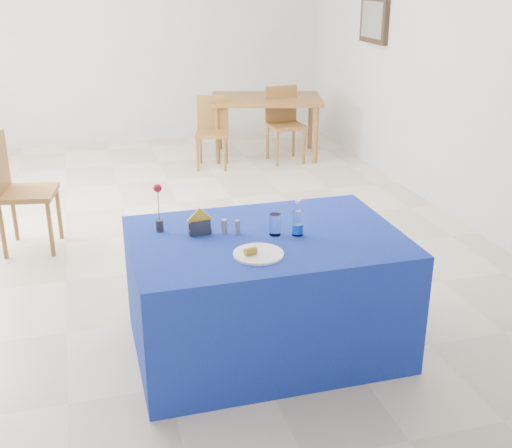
# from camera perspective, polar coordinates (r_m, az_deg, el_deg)

# --- Properties ---
(floor) EXTENTS (7.00, 7.00, 0.00)m
(floor) POSITION_cam_1_polar(r_m,az_deg,el_deg) (5.93, -5.75, -0.52)
(floor) COLOR beige
(floor) RESTS_ON ground
(room_shell) EXTENTS (7.00, 7.00, 7.00)m
(room_shell) POSITION_cam_1_polar(r_m,az_deg,el_deg) (5.52, -6.45, 16.55)
(room_shell) COLOR silver
(room_shell) RESTS_ON ground
(picture_frame) EXTENTS (0.06, 0.64, 0.52)m
(picture_frame) POSITION_cam_1_polar(r_m,az_deg,el_deg) (7.80, 10.48, 17.43)
(picture_frame) COLOR black
(picture_frame) RESTS_ON room_shell
(picture_art) EXTENTS (0.02, 0.52, 0.40)m
(picture_art) POSITION_cam_1_polar(r_m,az_deg,el_deg) (7.79, 10.31, 17.44)
(picture_art) COLOR #998C66
(picture_art) RESTS_ON room_shell
(plate) EXTENTS (0.28, 0.28, 0.01)m
(plate) POSITION_cam_1_polar(r_m,az_deg,el_deg) (3.53, 0.21, -2.68)
(plate) COLOR white
(plate) RESTS_ON blue_table
(drinking_glass) EXTENTS (0.07, 0.07, 0.13)m
(drinking_glass) POSITION_cam_1_polar(r_m,az_deg,el_deg) (3.78, 1.70, -0.05)
(drinking_glass) COLOR silver
(drinking_glass) RESTS_ON blue_table
(salt_shaker) EXTENTS (0.03, 0.03, 0.08)m
(salt_shaker) POSITION_cam_1_polar(r_m,az_deg,el_deg) (3.82, -2.83, -0.20)
(salt_shaker) COLOR slate
(salt_shaker) RESTS_ON blue_table
(pepper_shaker) EXTENTS (0.03, 0.03, 0.08)m
(pepper_shaker) POSITION_cam_1_polar(r_m,az_deg,el_deg) (3.81, -1.65, -0.26)
(pepper_shaker) COLOR slate
(pepper_shaker) RESTS_ON blue_table
(blue_table) EXTENTS (1.60, 1.10, 0.76)m
(blue_table) POSITION_cam_1_polar(r_m,az_deg,el_deg) (3.96, 0.87, -6.10)
(blue_table) COLOR navy
(blue_table) RESTS_ON floor
(water_bottle) EXTENTS (0.07, 0.07, 0.21)m
(water_bottle) POSITION_cam_1_polar(r_m,az_deg,el_deg) (3.79, 3.71, 0.05)
(water_bottle) COLOR white
(water_bottle) RESTS_ON blue_table
(napkin_holder) EXTENTS (0.15, 0.06, 0.17)m
(napkin_holder) POSITION_cam_1_polar(r_m,az_deg,el_deg) (3.82, -5.03, -0.20)
(napkin_holder) COLOR #333337
(napkin_holder) RESTS_ON blue_table
(rose_vase) EXTENTS (0.05, 0.05, 0.30)m
(rose_vase) POSITION_cam_1_polar(r_m,az_deg,el_deg) (3.85, -8.65, 1.37)
(rose_vase) COLOR #25252A
(rose_vase) RESTS_ON blue_table
(oak_table) EXTENTS (1.54, 1.19, 0.76)m
(oak_table) POSITION_cam_1_polar(r_m,az_deg,el_deg) (8.15, 0.89, 10.68)
(oak_table) COLOR #925C2A
(oak_table) RESTS_ON floor
(chair_bg_left) EXTENTS (0.47, 0.47, 0.84)m
(chair_bg_left) POSITION_cam_1_polar(r_m,az_deg,el_deg) (7.78, -3.90, 8.64)
(chair_bg_left) COLOR #915E2A
(chair_bg_left) RESTS_ON floor
(chair_bg_right) EXTENTS (0.43, 0.43, 0.91)m
(chair_bg_right) POSITION_cam_1_polar(r_m,az_deg,el_deg) (8.01, 2.47, 9.36)
(chair_bg_right) COLOR #915E2A
(chair_bg_right) RESTS_ON floor
(chair_win_a) EXTENTS (0.52, 0.52, 1.00)m
(chair_win_a) POSITION_cam_1_polar(r_m,az_deg,el_deg) (5.67, -20.63, 3.35)
(chair_win_a) COLOR #915E2A
(chair_win_a) RESTS_ON floor
(banana_pieces) EXTENTS (0.08, 0.06, 0.04)m
(banana_pieces) POSITION_cam_1_polar(r_m,az_deg,el_deg) (3.50, -0.47, -2.42)
(banana_pieces) COLOR yellow
(banana_pieces) RESTS_ON plate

